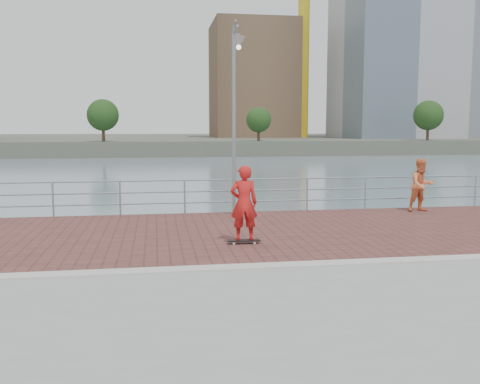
{
  "coord_description": "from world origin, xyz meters",
  "views": [
    {
      "loc": [
        -1.94,
        -10.25,
        2.82
      ],
      "look_at": [
        0.0,
        2.0,
        1.3
      ],
      "focal_mm": 40.0,
      "sensor_mm": 36.0,
      "label": 1
    }
  ],
  "objects": [
    {
      "name": "water",
      "position": [
        0.0,
        0.0,
        -2.0
      ],
      "size": [
        400.0,
        400.0,
        0.0
      ],
      "primitive_type": "plane",
      "color": "slate",
      "rests_on": "ground"
    },
    {
      "name": "brick_lane",
      "position": [
        0.0,
        3.6,
        0.01
      ],
      "size": [
        40.0,
        6.8,
        0.02
      ],
      "primitive_type": "cube",
      "color": "brown",
      "rests_on": "seawall"
    },
    {
      "name": "curb",
      "position": [
        0.0,
        0.0,
        0.03
      ],
      "size": [
        40.0,
        0.4,
        0.06
      ],
      "primitive_type": "cube",
      "color": "#B7B5AD",
      "rests_on": "seawall"
    },
    {
      "name": "far_shore",
      "position": [
        0.0,
        122.5,
        -0.75
      ],
      "size": [
        320.0,
        95.0,
        2.5
      ],
      "primitive_type": "cube",
      "color": "#4C5142",
      "rests_on": "ground"
    },
    {
      "name": "guardrail",
      "position": [
        0.0,
        7.0,
        0.69
      ],
      "size": [
        39.06,
        0.06,
        1.13
      ],
      "color": "#8C9EA8",
      "rests_on": "brick_lane"
    },
    {
      "name": "street_lamp",
      "position": [
        0.52,
        6.08,
        4.07
      ],
      "size": [
        0.42,
        1.22,
        5.73
      ],
      "color": "gray",
      "rests_on": "brick_lane"
    },
    {
      "name": "skateboard",
      "position": [
        0.13,
        2.2,
        0.09
      ],
      "size": [
        0.79,
        0.22,
        0.09
      ],
      "rotation": [
        0.0,
        0.0,
        -0.03
      ],
      "color": "black",
      "rests_on": "brick_lane"
    },
    {
      "name": "skateboarder",
      "position": [
        0.13,
        2.2,
        1.01
      ],
      "size": [
        0.67,
        0.45,
        1.81
      ],
      "primitive_type": "imported",
      "rotation": [
        0.0,
        0.0,
        3.11
      ],
      "color": "red",
      "rests_on": "skateboard"
    },
    {
      "name": "bystander",
      "position": [
        6.75,
        6.17,
        0.9
      ],
      "size": [
        0.92,
        0.75,
        1.76
      ],
      "primitive_type": "imported",
      "rotation": [
        0.0,
        0.0,
        0.1
      ],
      "color": "#EE7D46",
      "rests_on": "brick_lane"
    },
    {
      "name": "skyline",
      "position": [
        31.39,
        104.0,
        25.12
      ],
      "size": [
        233.0,
        41.0,
        66.48
      ],
      "color": "#ADA38E",
      "rests_on": "far_shore"
    },
    {
      "name": "shoreline_trees",
      "position": [
        -7.87,
        77.0,
        4.54
      ],
      "size": [
        109.89,
        5.15,
        6.87
      ],
      "color": "#473323",
      "rests_on": "far_shore"
    }
  ]
}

